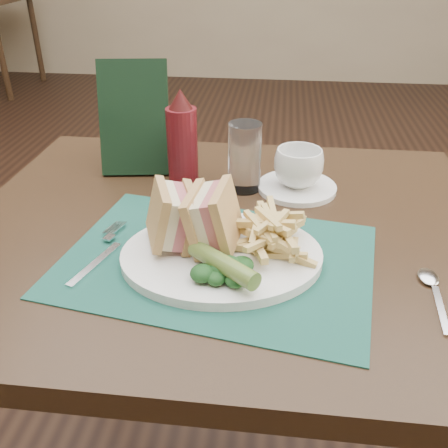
# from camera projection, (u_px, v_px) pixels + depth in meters

# --- Properties ---
(floor) EXTENTS (7.00, 7.00, 0.00)m
(floor) POSITION_uv_depth(u_px,v_px,m) (243.00, 344.00, 1.65)
(floor) COLOR black
(floor) RESTS_ON ground
(wall_back) EXTENTS (6.00, 0.00, 6.00)m
(wall_back) POSITION_uv_depth(u_px,v_px,m) (274.00, 80.00, 4.66)
(wall_back) COLOR tan
(wall_back) RESTS_ON ground
(table_main) EXTENTS (0.90, 0.75, 0.75)m
(table_main) POSITION_uv_depth(u_px,v_px,m) (226.00, 380.00, 1.03)
(table_main) COLOR black
(table_main) RESTS_ON ground
(placemat) EXTENTS (0.50, 0.39, 0.00)m
(placemat) POSITION_uv_depth(u_px,v_px,m) (217.00, 260.00, 0.75)
(placemat) COLOR #17493E
(placemat) RESTS_ON table_main
(plate) EXTENTS (0.33, 0.28, 0.01)m
(plate) POSITION_uv_depth(u_px,v_px,m) (222.00, 256.00, 0.74)
(plate) COLOR white
(plate) RESTS_ON placemat
(sandwich_half_a) EXTENTS (0.10, 0.11, 0.10)m
(sandwich_half_a) POSITION_uv_depth(u_px,v_px,m) (158.00, 217.00, 0.73)
(sandwich_half_a) COLOR tan
(sandwich_half_a) RESTS_ON plate
(sandwich_half_b) EXTENTS (0.08, 0.10, 0.10)m
(sandwich_half_b) POSITION_uv_depth(u_px,v_px,m) (199.00, 216.00, 0.73)
(sandwich_half_b) COLOR tan
(sandwich_half_b) RESTS_ON plate
(kale_garnish) EXTENTS (0.11, 0.08, 0.03)m
(kale_garnish) POSITION_uv_depth(u_px,v_px,m) (219.00, 269.00, 0.68)
(kale_garnish) COLOR #123415
(kale_garnish) RESTS_ON plate
(pickle_spear) EXTENTS (0.11, 0.10, 0.03)m
(pickle_spear) POSITION_uv_depth(u_px,v_px,m) (223.00, 264.00, 0.67)
(pickle_spear) COLOR #4F6827
(pickle_spear) RESTS_ON plate
(fries_pile) EXTENTS (0.18, 0.20, 0.06)m
(fries_pile) POSITION_uv_depth(u_px,v_px,m) (271.00, 229.00, 0.74)
(fries_pile) COLOR tan
(fries_pile) RESTS_ON plate
(fork) EXTENTS (0.08, 0.17, 0.01)m
(fork) POSITION_uv_depth(u_px,v_px,m) (101.00, 250.00, 0.76)
(fork) COLOR silver
(fork) RESTS_ON placemat
(spoon) EXTENTS (0.05, 0.15, 0.01)m
(spoon) POSITION_uv_depth(u_px,v_px,m) (436.00, 296.00, 0.67)
(spoon) COLOR silver
(spoon) RESTS_ON table_main
(saucer) EXTENTS (0.18, 0.18, 0.01)m
(saucer) POSITION_uv_depth(u_px,v_px,m) (297.00, 187.00, 0.95)
(saucer) COLOR white
(saucer) RESTS_ON table_main
(coffee_cup) EXTENTS (0.13, 0.13, 0.07)m
(coffee_cup) POSITION_uv_depth(u_px,v_px,m) (298.00, 168.00, 0.93)
(coffee_cup) COLOR white
(coffee_cup) RESTS_ON saucer
(drinking_glass) EXTENTS (0.07, 0.07, 0.13)m
(drinking_glass) POSITION_uv_depth(u_px,v_px,m) (245.00, 157.00, 0.93)
(drinking_glass) COLOR white
(drinking_glass) RESTS_ON table_main
(ketchup_bottle) EXTENTS (0.07, 0.07, 0.19)m
(ketchup_bottle) POSITION_uv_depth(u_px,v_px,m) (182.00, 138.00, 0.94)
(ketchup_bottle) COLOR #510D13
(ketchup_bottle) RESTS_ON table_main
(check_presenter) EXTENTS (0.15, 0.10, 0.22)m
(check_presenter) POSITION_uv_depth(u_px,v_px,m) (134.00, 118.00, 0.99)
(check_presenter) COLOR black
(check_presenter) RESTS_ON table_main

